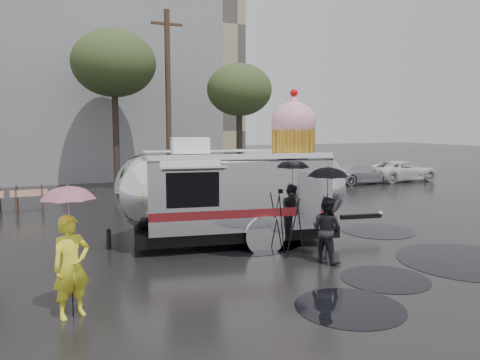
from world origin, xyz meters
name	(u,v)px	position (x,y,z in m)	size (l,w,h in m)	color
ground	(219,273)	(0.00, 0.00, 0.00)	(120.00, 120.00, 0.00)	black
puddles	(351,253)	(3.72, 0.19, 0.01)	(7.54, 7.81, 0.01)	black
grey_building	(30,75)	(-4.00, 24.00, 6.50)	(22.00, 12.00, 13.00)	slate
utility_pole	(168,99)	(2.50, 14.00, 4.62)	(1.60, 0.28, 9.00)	#473323
tree_mid	(114,64)	(0.00, 15.00, 6.34)	(4.20, 4.20, 8.03)	#382D26
tree_right	(239,91)	(6.00, 13.00, 5.06)	(3.36, 3.36, 6.42)	#382D26
parked_cars	(342,172)	(11.78, 12.00, 0.72)	(13.20, 1.90, 1.50)	silver
airstream_trailer	(237,188)	(1.48, 2.49, 1.55)	(8.10, 3.55, 4.41)	silver
person_left	(71,267)	(-3.15, -1.23, 0.89)	(0.64, 0.43, 1.79)	yellow
umbrella_pink	(69,207)	(-3.15, -1.23, 1.94)	(1.13, 1.13, 2.32)	pink
person_right	(327,230)	(2.69, -0.21, 0.80)	(0.77, 0.43, 1.60)	black
umbrella_black	(328,182)	(2.69, -0.21, 1.95)	(1.18, 1.18, 2.35)	black
tripod	(292,218)	(2.21, 0.64, 0.96)	(0.61, 0.66, 1.60)	black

